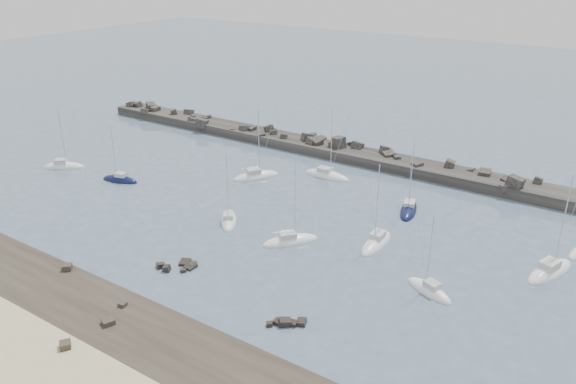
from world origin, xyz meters
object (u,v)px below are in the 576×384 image
object	(u,v)px
sailboat_4	(229,221)
sailboat_8	(429,291)
sailboat_2	(256,177)
sailboat_7	(409,210)
sailboat_0	(64,167)
sailboat_1	(120,180)
sailboat_6	(290,241)
sailboat_5	(376,243)
sailboat_9	(550,272)
sailboat_3	(327,176)

from	to	relation	value
sailboat_4	sailboat_8	xyz separation A→B (m)	(30.73, -1.48, 0.01)
sailboat_2	sailboat_8	bearing A→B (deg)	-24.83
sailboat_7	sailboat_0	bearing A→B (deg)	-163.92
sailboat_1	sailboat_6	bearing A→B (deg)	-3.49
sailboat_5	sailboat_7	size ratio (longest dim) A/B	1.04
sailboat_1	sailboat_9	bearing A→B (deg)	7.41
sailboat_6	sailboat_9	distance (m)	32.50
sailboat_3	sailboat_5	distance (m)	24.89
sailboat_5	sailboat_3	bearing A→B (deg)	135.18
sailboat_1	sailboat_5	size ratio (longest dim) A/B	0.86
sailboat_3	sailboat_0	bearing A→B (deg)	-151.76
sailboat_7	sailboat_8	world-z (taller)	sailboat_7
sailboat_8	sailboat_7	bearing A→B (deg)	118.44
sailboat_3	sailboat_5	xyz separation A→B (m)	(17.65, -17.54, 0.01)
sailboat_9	sailboat_1	bearing A→B (deg)	-172.59
sailboat_2	sailboat_6	world-z (taller)	sailboat_2
sailboat_4	sailboat_5	size ratio (longest dim) A/B	0.88
sailboat_0	sailboat_9	world-z (taller)	sailboat_9
sailboat_2	sailboat_7	bearing A→B (deg)	3.54
sailboat_1	sailboat_7	xyz separation A→B (m)	(45.55, 15.75, -0.01)
sailboat_0	sailboat_4	size ratio (longest dim) A/B	1.07
sailboat_2	sailboat_3	bearing A→B (deg)	35.41
sailboat_1	sailboat_2	size ratio (longest dim) A/B	0.82
sailboat_5	sailboat_8	bearing A→B (deg)	-35.01
sailboat_4	sailboat_6	world-z (taller)	sailboat_6
sailboat_8	sailboat_2	bearing A→B (deg)	155.17
sailboat_3	sailboat_6	bearing A→B (deg)	-71.67
sailboat_5	sailboat_6	size ratio (longest dim) A/B	1.02
sailboat_7	sailboat_6	bearing A→B (deg)	-117.93
sailboat_2	sailboat_8	xyz separation A→B (m)	(37.59, -17.40, -0.00)
sailboat_5	sailboat_9	distance (m)	21.32
sailboat_2	sailboat_9	bearing A→B (deg)	-6.36
sailboat_6	sailboat_8	distance (m)	19.88
sailboat_3	sailboat_6	world-z (taller)	sailboat_3
sailboat_1	sailboat_8	size ratio (longest dim) A/B	1.04
sailboat_3	sailboat_6	distance (m)	24.62
sailboat_8	sailboat_9	distance (m)	16.13
sailboat_8	sailboat_1	bearing A→B (deg)	176.59
sailboat_2	sailboat_8	size ratio (longest dim) A/B	1.26
sailboat_6	sailboat_7	distance (m)	20.31
sailboat_0	sailboat_2	bearing A→B (deg)	25.76
sailboat_2	sailboat_5	world-z (taller)	sailboat_2
sailboat_3	sailboat_5	bearing A→B (deg)	-44.82
sailboat_2	sailboat_4	distance (m)	17.34
sailboat_0	sailboat_1	distance (m)	13.51
sailboat_3	sailboat_7	bearing A→B (deg)	-17.44
sailboat_6	sailboat_7	world-z (taller)	sailboat_6
sailboat_7	sailboat_4	bearing A→B (deg)	-139.19
sailboat_6	sailboat_1	bearing A→B (deg)	176.51
sailboat_2	sailboat_0	bearing A→B (deg)	-154.24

